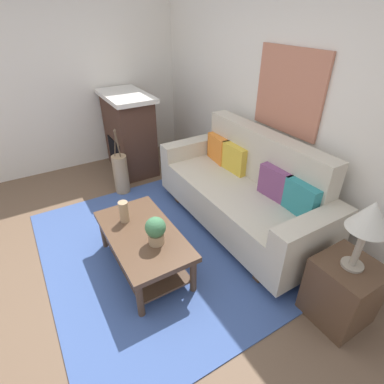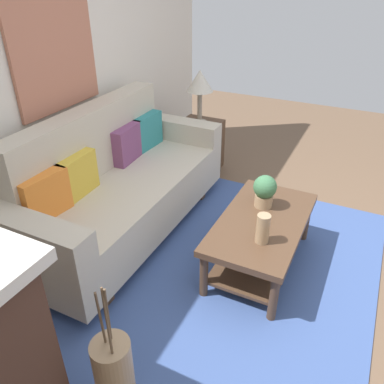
{
  "view_description": "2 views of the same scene",
  "coord_description": "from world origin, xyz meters",
  "views": [
    {
      "loc": [
        2.22,
        -0.35,
        2.2
      ],
      "look_at": [
        0.01,
        0.97,
        0.6
      ],
      "focal_mm": 28.05,
      "sensor_mm": 36.0,
      "label": 1
    },
    {
      "loc": [
        -2.22,
        -0.23,
        2.09
      ],
      "look_at": [
        -0.08,
        0.82,
        0.67
      ],
      "focal_mm": 36.57,
      "sensor_mm": 36.0,
      "label": 2
    }
  ],
  "objects": [
    {
      "name": "wall_left",
      "position": [
        -2.52,
        0.54,
        1.35
      ],
      "size": [
        0.1,
        5.07,
        2.7
      ],
      "primitive_type": "cube",
      "color": "silver",
      "rests_on": "ground_plane"
    },
    {
      "name": "throw_pillow_teal",
      "position": [
        0.75,
        1.71,
        0.68
      ],
      "size": [
        0.37,
        0.14,
        0.32
      ],
      "primitive_type": "cube",
      "rotation": [
        0.0,
        0.0,
        -0.05
      ],
      "color": "teal",
      "rests_on": "couch"
    },
    {
      "name": "ground_plane",
      "position": [
        0.0,
        0.0,
        0.0
      ],
      "size": [
        8.93,
        8.93,
        0.0
      ],
      "primitive_type": "plane",
      "color": "brown"
    },
    {
      "name": "throw_pillow_orange",
      "position": [
        -0.59,
        1.71,
        0.68
      ],
      "size": [
        0.37,
        0.16,
        0.32
      ],
      "primitive_type": "cube",
      "rotation": [
        0.0,
        0.0,
        -0.12
      ],
      "color": "orange",
      "rests_on": "couch"
    },
    {
      "name": "floor_vase_branch_a",
      "position": [
        -1.29,
        0.65,
        0.72
      ],
      "size": [
        0.04,
        0.04,
        0.36
      ],
      "primitive_type": "cylinder",
      "rotation": [
        0.09,
        -0.08,
        0.0
      ],
      "color": "brown",
      "rests_on": "floor_vase"
    },
    {
      "name": "wall_back",
      "position": [
        0.0,
        2.12,
        1.35
      ],
      "size": [
        4.93,
        0.1,
        2.7
      ],
      "primitive_type": "cube",
      "color": "silver",
      "rests_on": "ground_plane"
    },
    {
      "name": "side_table",
      "position": [
        1.46,
        1.49,
        0.28
      ],
      "size": [
        0.44,
        0.44,
        0.56
      ],
      "primitive_type": "cube",
      "color": "#513826",
      "rests_on": "ground_plane"
    },
    {
      "name": "throw_pillow_plum",
      "position": [
        0.41,
        1.71,
        0.68
      ],
      "size": [
        0.37,
        0.14,
        0.32
      ],
      "primitive_type": "cube",
      "rotation": [
        0.0,
        0.0,
        0.06
      ],
      "color": "#7A4270",
      "rests_on": "couch"
    },
    {
      "name": "tabletop_vase",
      "position": [
        -0.1,
        0.28,
        0.54
      ],
      "size": [
        0.09,
        0.09,
        0.21
      ],
      "primitive_type": "cylinder",
      "color": "tan",
      "rests_on": "coffee_table"
    },
    {
      "name": "floor_vase_branch_c",
      "position": [
        -1.32,
        0.63,
        0.72
      ],
      "size": [
        0.05,
        0.05,
        0.36
      ],
      "primitive_type": "cylinder",
      "rotation": [
        -0.11,
        0.11,
        0.0
      ],
      "color": "brown",
      "rests_on": "floor_vase"
    },
    {
      "name": "potted_plant_tabletop",
      "position": [
        0.34,
        0.41,
        0.57
      ],
      "size": [
        0.18,
        0.18,
        0.26
      ],
      "color": "tan",
      "rests_on": "coffee_table"
    },
    {
      "name": "floor_vase_branch_b",
      "position": [
        -1.32,
        0.66,
        0.72
      ],
      "size": [
        0.05,
        0.03,
        0.36
      ],
      "primitive_type": "cylinder",
      "rotation": [
        0.06,
        -0.1,
        0.0
      ],
      "color": "brown",
      "rests_on": "floor_vase"
    },
    {
      "name": "couch",
      "position": [
        0.08,
        1.58,
        0.43
      ],
      "size": [
        2.15,
        0.84,
        1.08
      ],
      "color": "beige",
      "rests_on": "ground_plane"
    },
    {
      "name": "area_rug",
      "position": [
        0.0,
        0.5,
        0.01
      ],
      "size": [
        2.65,
        2.07,
        0.01
      ],
      "primitive_type": "cube",
      "color": "#3D5693",
      "rests_on": "ground_plane"
    },
    {
      "name": "coffee_table",
      "position": [
        0.15,
        0.35,
        0.31
      ],
      "size": [
        1.1,
        0.6,
        0.43
      ],
      "color": "#513826",
      "rests_on": "ground_plane"
    },
    {
      "name": "table_lamp",
      "position": [
        1.46,
        1.49,
        0.99
      ],
      "size": [
        0.28,
        0.28,
        0.57
      ],
      "color": "gray",
      "rests_on": "side_table"
    },
    {
      "name": "fireplace",
      "position": [
        -1.92,
        1.03,
        0.59
      ],
      "size": [
        1.02,
        0.58,
        1.16
      ],
      "color": "#472D23",
      "rests_on": "ground_plane"
    },
    {
      "name": "framed_painting",
      "position": [
        0.08,
        2.05,
        1.47
      ],
      "size": [
        0.85,
        0.03,
        0.82
      ],
      "primitive_type": "cube",
      "color": "#B77056"
    },
    {
      "name": "floor_vase",
      "position": [
        -1.31,
        0.65,
        0.27
      ],
      "size": [
        0.2,
        0.2,
        0.54
      ],
      "primitive_type": "cylinder",
      "color": "tan",
      "rests_on": "ground_plane"
    },
    {
      "name": "throw_pillow_mustard",
      "position": [
        -0.25,
        1.71,
        0.68
      ],
      "size": [
        0.36,
        0.14,
        0.32
      ],
      "primitive_type": "cube",
      "rotation": [
        0.0,
        0.0,
        0.04
      ],
      "color": "gold",
      "rests_on": "couch"
    }
  ]
}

